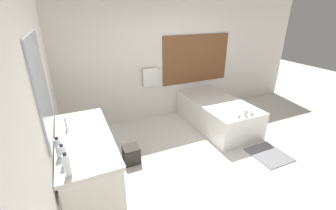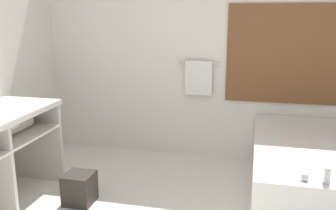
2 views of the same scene
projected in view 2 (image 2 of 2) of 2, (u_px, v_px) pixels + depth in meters
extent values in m
cube|color=white|center=(226.00, 46.00, 4.31)|extent=(7.40, 0.06, 2.70)
cube|color=brown|center=(305.00, 55.00, 4.09)|extent=(1.70, 0.02, 1.10)
cylinder|color=silver|center=(199.00, 63.00, 4.36)|extent=(0.50, 0.02, 0.02)
cube|color=white|center=(199.00, 78.00, 4.39)|extent=(0.32, 0.04, 0.40)
cube|color=silver|center=(35.00, 141.00, 3.91)|extent=(0.61, 0.04, 0.83)
cylinder|color=white|center=(14.00, 127.00, 3.47)|extent=(0.13, 0.44, 0.13)
cube|color=white|center=(307.00, 173.00, 3.45)|extent=(0.98, 1.87, 0.57)
ellipsoid|color=white|center=(309.00, 159.00, 3.41)|extent=(0.71, 1.34, 0.30)
cube|color=silver|center=(327.00, 175.00, 2.58)|extent=(0.04, 0.07, 0.12)
sphere|color=silver|center=(305.00, 177.00, 2.61)|extent=(0.06, 0.06, 0.06)
cube|color=#2D2823|center=(80.00, 188.00, 3.46)|extent=(0.26, 0.26, 0.29)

